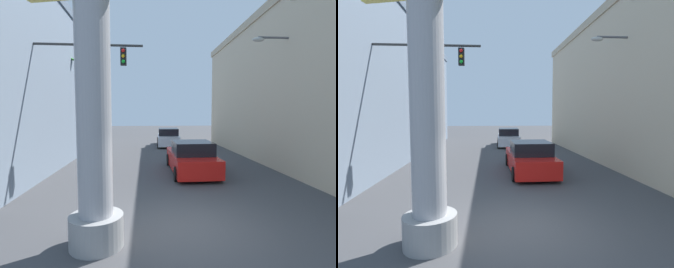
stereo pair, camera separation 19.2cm
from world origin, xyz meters
The scene contains 9 objects.
ground_plane centered at (0.00, 10.00, 0.00)m, with size 86.78×86.78×0.00m, color #424244.
building_left centered at (-9.70, 12.78, 4.60)m, with size 8.70×22.81×9.18m.
street_lamp centered at (5.98, 5.50, 4.00)m, with size 2.59×0.28×6.52m.
traffic_light_mast centered at (-4.73, 4.76, 4.11)m, with size 5.42×0.32×5.79m.
car_lead centered at (1.25, 6.21, 0.70)m, with size 2.11×4.90×1.56m.
car_far centered at (1.03, 16.80, 0.74)m, with size 2.14×4.66×1.56m.
palm_tree_mid_right centered at (6.92, 11.70, 4.82)m, with size 2.51×2.42×8.14m.
palm_tree_mid_left centered at (-6.26, 10.33, 3.95)m, with size 2.59×2.53×6.58m.
palm_tree_near_right centered at (6.52, 4.46, 5.78)m, with size 2.63×2.76×8.64m.
Camera 2 is at (-0.79, -6.37, 2.92)m, focal length 28.00 mm.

